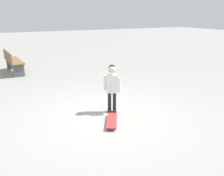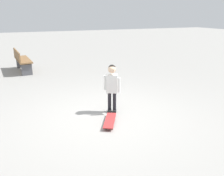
# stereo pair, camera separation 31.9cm
# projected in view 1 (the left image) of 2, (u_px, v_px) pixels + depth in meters

# --- Properties ---
(ground_plane) EXTENTS (50.00, 50.00, 0.00)m
(ground_plane) POSITION_uv_depth(u_px,v_px,m) (103.00, 117.00, 4.98)
(ground_plane) COLOR gray
(child_person) EXTENTS (0.34, 0.28, 1.06)m
(child_person) POSITION_uv_depth(u_px,v_px,m) (112.00, 83.00, 5.06)
(child_person) COLOR black
(child_person) RESTS_ON ground
(skateboard) EXTENTS (0.71, 0.51, 0.07)m
(skateboard) POSITION_uv_depth(u_px,v_px,m) (112.00, 121.00, 4.68)
(skateboard) COLOR #B22D2D
(skateboard) RESTS_ON ground
(street_bench) EXTENTS (1.63, 0.58, 0.80)m
(street_bench) POSITION_uv_depth(u_px,v_px,m) (13.00, 61.00, 8.54)
(street_bench) COLOR brown
(street_bench) RESTS_ON ground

